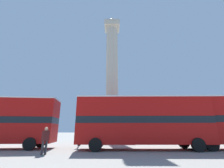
% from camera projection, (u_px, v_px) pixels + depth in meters
% --- Properties ---
extents(ground_plane, '(200.00, 200.00, 0.00)m').
position_uv_depth(ground_plane, '(112.00, 143.00, 19.12)').
color(ground_plane, gray).
extents(monument_column, '(5.02, 5.02, 19.23)m').
position_uv_depth(monument_column, '(112.00, 93.00, 21.08)').
color(monument_column, '#ADA593').
rests_on(monument_column, ground_plane).
extents(bus_a, '(11.00, 2.85, 4.32)m').
position_uv_depth(bus_a, '(142.00, 120.00, 12.93)').
color(bus_a, '#A80F0C').
rests_on(bus_a, ground_plane).
extents(equestrian_statue, '(4.56, 3.81, 5.79)m').
position_uv_depth(equestrian_statue, '(182.00, 131.00, 21.60)').
color(equestrian_statue, '#ADA593').
rests_on(equestrian_statue, ground_plane).
extents(street_lamp, '(0.52, 0.52, 5.30)m').
position_uv_depth(street_lamp, '(81.00, 113.00, 16.76)').
color(street_lamp, black).
rests_on(street_lamp, ground_plane).
extents(pedestrian_near_lamp, '(0.45, 0.43, 1.69)m').
position_uv_depth(pedestrian_near_lamp, '(45.00, 139.00, 10.34)').
color(pedestrian_near_lamp, '#28282D').
rests_on(pedestrian_near_lamp, ground_plane).
extents(pedestrian_by_plinth, '(0.41, 0.48, 1.75)m').
position_uv_depth(pedestrian_by_plinth, '(45.00, 139.00, 10.04)').
color(pedestrian_by_plinth, '#28282D').
rests_on(pedestrian_by_plinth, ground_plane).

